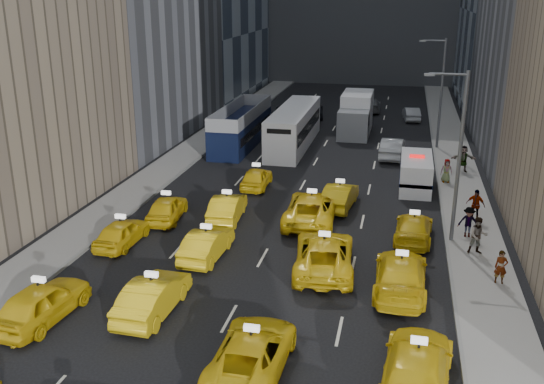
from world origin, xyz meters
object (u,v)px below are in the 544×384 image
(box_truck, at_px, (356,114))
(pedestrian_0, at_px, (501,267))
(nypd_van, at_px, (416,173))
(double_decker, at_px, (241,126))
(city_bus, at_px, (294,127))

(box_truck, relative_size, pedestrian_0, 5.05)
(nypd_van, relative_size, box_truck, 0.69)
(nypd_van, bearing_deg, double_decker, 151.24)
(pedestrian_0, bearing_deg, nypd_van, 105.01)
(nypd_van, height_order, city_bus, city_bus)
(city_bus, xyz_separation_m, pedestrian_0, (13.65, -23.07, -0.69))
(nypd_van, height_order, box_truck, box_truck)
(double_decker, relative_size, city_bus, 0.91)
(box_truck, bearing_deg, double_decker, -143.17)
(city_bus, distance_m, box_truck, 7.65)
(pedestrian_0, bearing_deg, double_decker, 128.84)
(pedestrian_0, bearing_deg, city_bus, 120.67)
(double_decker, relative_size, box_truck, 1.49)
(city_bus, bearing_deg, nypd_van, -49.56)
(nypd_van, height_order, pedestrian_0, nypd_van)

